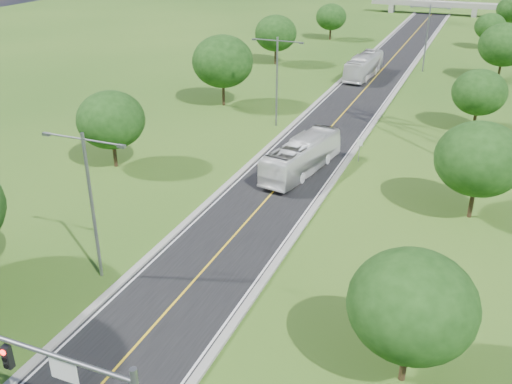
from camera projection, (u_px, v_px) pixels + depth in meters
ground at (358, 97)px, 75.81m from camera, size 260.00×260.00×0.00m
road at (368, 86)px, 80.80m from camera, size 8.00×150.00×0.06m
curb_left at (338, 83)px, 82.22m from camera, size 0.50×150.00×0.22m
curb_right at (398, 89)px, 79.31m from camera, size 0.50×150.00×0.22m
speed_limit_sign at (359, 146)px, 54.96m from camera, size 0.55×0.09×2.40m
overpass at (433, 4)px, 141.52m from camera, size 30.00×3.00×3.20m
streetlight_near_left at (91, 195)px, 35.25m from camera, size 5.90×0.25×10.00m
streetlight_mid_left at (277, 74)px, 62.79m from camera, size 5.90×0.25×10.00m
streetlight_far_right at (427, 32)px, 86.20m from camera, size 5.90×0.25×10.00m
tree_lb at (111, 120)px, 52.59m from camera, size 6.30×6.30×7.33m
tree_lc at (223, 61)px, 70.21m from camera, size 7.56×7.56×8.79m
tree_ld at (276, 33)px, 91.19m from camera, size 6.72×6.72×7.82m
tree_le at (331, 17)px, 110.62m from camera, size 5.88×5.88×6.84m
tree_ra at (412, 305)px, 27.28m from camera, size 6.30×6.30×7.33m
tree_rb at (479, 159)px, 43.15m from camera, size 6.72×6.72×7.82m
tree_rc at (479, 92)px, 62.11m from camera, size 5.88×5.88×6.84m
tree_rd at (504, 45)px, 81.05m from camera, size 7.14×7.14×8.30m
tree_re at (490, 26)px, 102.47m from camera, size 5.46×5.46×6.35m
tree_rf at (512, 9)px, 117.69m from camera, size 6.30×6.30×7.33m
bus_outbound at (302, 156)px, 52.47m from camera, size 4.52×11.74×3.19m
bus_inbound at (364, 66)px, 84.69m from camera, size 3.46×12.04×3.32m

